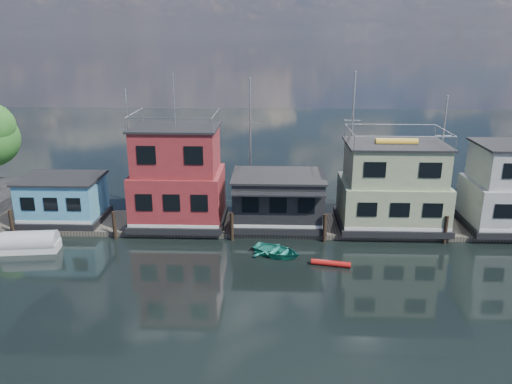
{
  "coord_description": "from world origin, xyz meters",
  "views": [
    {
      "loc": [
        -0.86,
        -25.87,
        15.04
      ],
      "look_at": [
        -2.27,
        12.0,
        3.0
      ],
      "focal_mm": 35.0,
      "sensor_mm": 36.0,
      "label": 1
    }
  ],
  "objects_px": {
    "houseboat_dark": "(278,199)",
    "red_kayak": "(331,263)",
    "tarp_runabout": "(30,243)",
    "dinghy_teal": "(277,251)",
    "houseboat_blue": "(63,199)",
    "houseboat_red": "(178,178)",
    "houseboat_green": "(393,187)"
  },
  "relations": [
    {
      "from": "red_kayak",
      "to": "houseboat_red",
      "type": "bearing_deg",
      "value": 160.12
    },
    {
      "from": "houseboat_green",
      "to": "dinghy_teal",
      "type": "bearing_deg",
      "value": -149.14
    },
    {
      "from": "red_kayak",
      "to": "houseboat_dark",
      "type": "bearing_deg",
      "value": 128.39
    },
    {
      "from": "houseboat_blue",
      "to": "houseboat_dark",
      "type": "xyz_separation_m",
      "value": [
        17.5,
        -0.02,
        0.21
      ]
    },
    {
      "from": "houseboat_blue",
      "to": "tarp_runabout",
      "type": "xyz_separation_m",
      "value": [
        -0.43,
        -5.29,
        -1.6
      ]
    },
    {
      "from": "tarp_runabout",
      "to": "red_kayak",
      "type": "relative_size",
      "value": 1.56
    },
    {
      "from": "houseboat_dark",
      "to": "tarp_runabout",
      "type": "relative_size",
      "value": 1.78
    },
    {
      "from": "red_kayak",
      "to": "tarp_runabout",
      "type": "bearing_deg",
      "value": -173.28
    },
    {
      "from": "houseboat_green",
      "to": "tarp_runabout",
      "type": "bearing_deg",
      "value": -168.88
    },
    {
      "from": "houseboat_green",
      "to": "tarp_runabout",
      "type": "xyz_separation_m",
      "value": [
        -26.93,
        -5.29,
        -2.95
      ]
    },
    {
      "from": "houseboat_green",
      "to": "tarp_runabout",
      "type": "relative_size",
      "value": 2.02
    },
    {
      "from": "houseboat_red",
      "to": "dinghy_teal",
      "type": "bearing_deg",
      "value": -34.58
    },
    {
      "from": "houseboat_blue",
      "to": "houseboat_green",
      "type": "relative_size",
      "value": 0.76
    },
    {
      "from": "houseboat_dark",
      "to": "houseboat_green",
      "type": "xyz_separation_m",
      "value": [
        9.0,
        0.02,
        1.13
      ]
    },
    {
      "from": "red_kayak",
      "to": "dinghy_teal",
      "type": "bearing_deg",
      "value": 168.68
    },
    {
      "from": "houseboat_red",
      "to": "dinghy_teal",
      "type": "relative_size",
      "value": 3.32
    },
    {
      "from": "houseboat_red",
      "to": "houseboat_green",
      "type": "distance_m",
      "value": 17.01
    },
    {
      "from": "houseboat_blue",
      "to": "tarp_runabout",
      "type": "distance_m",
      "value": 5.55
    },
    {
      "from": "houseboat_red",
      "to": "red_kayak",
      "type": "distance_m",
      "value": 14.06
    },
    {
      "from": "red_kayak",
      "to": "houseboat_green",
      "type": "bearing_deg",
      "value": 63.23
    },
    {
      "from": "tarp_runabout",
      "to": "dinghy_teal",
      "type": "bearing_deg",
      "value": -7.84
    },
    {
      "from": "houseboat_dark",
      "to": "red_kayak",
      "type": "relative_size",
      "value": 2.77
    },
    {
      "from": "dinghy_teal",
      "to": "houseboat_green",
      "type": "bearing_deg",
      "value": -30.59
    },
    {
      "from": "houseboat_red",
      "to": "houseboat_green",
      "type": "height_order",
      "value": "houseboat_red"
    },
    {
      "from": "houseboat_dark",
      "to": "houseboat_green",
      "type": "bearing_deg",
      "value": 0.12
    },
    {
      "from": "houseboat_dark",
      "to": "tarp_runabout",
      "type": "bearing_deg",
      "value": -163.61
    },
    {
      "from": "houseboat_red",
      "to": "tarp_runabout",
      "type": "height_order",
      "value": "houseboat_red"
    },
    {
      "from": "houseboat_blue",
      "to": "dinghy_teal",
      "type": "distance_m",
      "value": 18.32
    },
    {
      "from": "houseboat_dark",
      "to": "dinghy_teal",
      "type": "height_order",
      "value": "houseboat_dark"
    },
    {
      "from": "houseboat_dark",
      "to": "houseboat_green",
      "type": "distance_m",
      "value": 9.07
    },
    {
      "from": "houseboat_red",
      "to": "dinghy_teal",
      "type": "distance_m",
      "value": 10.29
    },
    {
      "from": "houseboat_blue",
      "to": "tarp_runabout",
      "type": "relative_size",
      "value": 1.54
    }
  ]
}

